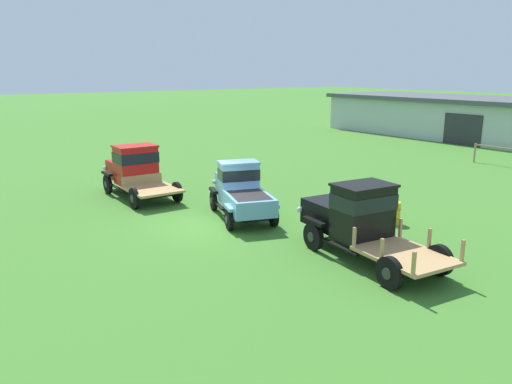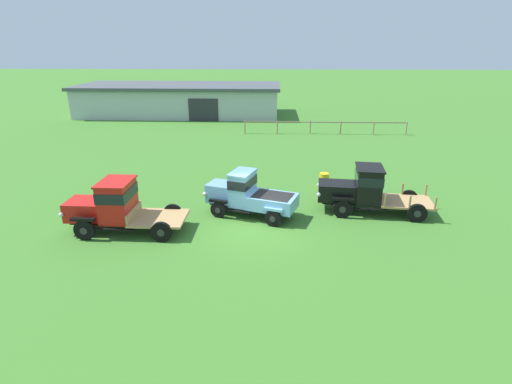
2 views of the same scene
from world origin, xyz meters
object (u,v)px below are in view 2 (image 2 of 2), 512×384
vintage_truck_midrow_center (363,189)px  oil_drum_beside_row (324,180)px  farm_shed (181,99)px  vintage_truck_second_in_line (249,195)px  vintage_truck_foreground_near (114,205)px

vintage_truck_midrow_center → oil_drum_beside_row: bearing=112.6°
farm_shed → oil_drum_beside_row: bearing=-61.1°
vintage_truck_second_in_line → oil_drum_beside_row: (4.16, 4.17, -0.62)m
vintage_truck_midrow_center → oil_drum_beside_row: vintage_truck_midrow_center is taller
vintage_truck_foreground_near → oil_drum_beside_row: 11.79m
farm_shed → vintage_truck_foreground_near: (3.93, -31.38, -0.53)m
vintage_truck_second_in_line → farm_shed: bearing=108.4°
vintage_truck_midrow_center → oil_drum_beside_row: 3.90m
vintage_truck_foreground_near → vintage_truck_second_in_line: vintage_truck_foreground_near is taller
vintage_truck_foreground_near → oil_drum_beside_row: vintage_truck_foreground_near is taller
farm_shed → vintage_truck_midrow_center: bearing=-61.8°
vintage_truck_midrow_center → oil_drum_beside_row: size_ratio=6.73×
vintage_truck_foreground_near → oil_drum_beside_row: size_ratio=6.23×
farm_shed → vintage_truck_foreground_near: bearing=-82.9°
vintage_truck_midrow_center → vintage_truck_foreground_near: bearing=-166.9°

